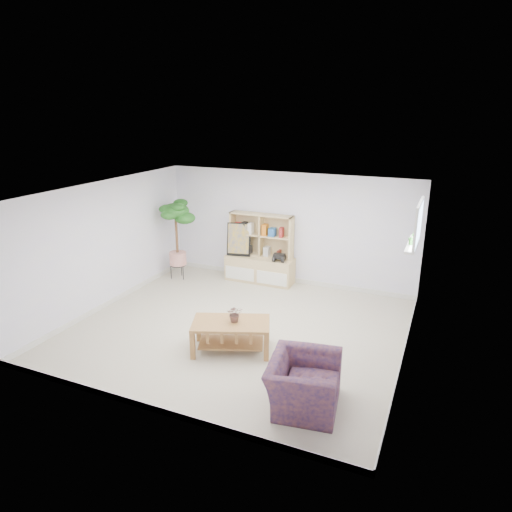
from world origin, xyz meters
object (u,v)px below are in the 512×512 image
at_px(storage_unit, 260,249).
at_px(armchair, 304,380).
at_px(floor_tree, 177,240).
at_px(coffee_table, 231,336).

distance_m(storage_unit, armchair, 4.47).
bearing_deg(floor_tree, storage_unit, 17.00).
distance_m(coffee_table, armchair, 1.73).
xyz_separation_m(storage_unit, coffee_table, (0.76, -2.95, -0.51)).
bearing_deg(coffee_table, storage_unit, 83.57).
height_order(storage_unit, floor_tree, floor_tree).
bearing_deg(floor_tree, armchair, -39.70).
xyz_separation_m(coffee_table, floor_tree, (-2.52, 2.42, 0.64)).
xyz_separation_m(coffee_table, armchair, (1.47, -0.89, 0.12)).
bearing_deg(coffee_table, floor_tree, 115.24).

